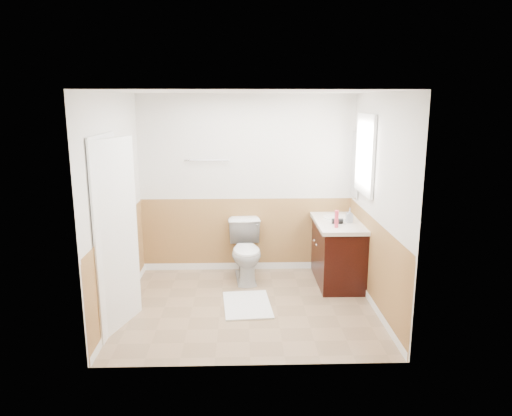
{
  "coord_description": "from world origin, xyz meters",
  "views": [
    {
      "loc": [
        -0.07,
        -5.3,
        2.42
      ],
      "look_at": [
        0.1,
        0.25,
        1.15
      ],
      "focal_mm": 33.45,
      "sensor_mm": 36.0,
      "label": 1
    }
  ],
  "objects_px": {
    "bath_mat": "(247,305)",
    "lotion_bottle": "(337,219)",
    "vanity_cabinet": "(337,253)",
    "toilet": "(246,251)",
    "soap_dispenser": "(349,216)"
  },
  "relations": [
    {
      "from": "lotion_bottle",
      "to": "vanity_cabinet",
      "type": "bearing_deg",
      "value": 73.72
    },
    {
      "from": "toilet",
      "to": "bath_mat",
      "type": "bearing_deg",
      "value": -94.52
    },
    {
      "from": "vanity_cabinet",
      "to": "soap_dispenser",
      "type": "height_order",
      "value": "soap_dispenser"
    },
    {
      "from": "toilet",
      "to": "lotion_bottle",
      "type": "bearing_deg",
      "value": -26.44
    },
    {
      "from": "toilet",
      "to": "soap_dispenser",
      "type": "xyz_separation_m",
      "value": [
        1.35,
        -0.2,
        0.54
      ]
    },
    {
      "from": "bath_mat",
      "to": "lotion_bottle",
      "type": "height_order",
      "value": "lotion_bottle"
    },
    {
      "from": "toilet",
      "to": "lotion_bottle",
      "type": "distance_m",
      "value": 1.34
    },
    {
      "from": "toilet",
      "to": "bath_mat",
      "type": "relative_size",
      "value": 1.0
    },
    {
      "from": "lotion_bottle",
      "to": "soap_dispenser",
      "type": "bearing_deg",
      "value": 49.46
    },
    {
      "from": "bath_mat",
      "to": "lotion_bottle",
      "type": "relative_size",
      "value": 3.64
    },
    {
      "from": "vanity_cabinet",
      "to": "toilet",
      "type": "bearing_deg",
      "value": 174.84
    },
    {
      "from": "soap_dispenser",
      "to": "lotion_bottle",
      "type": "bearing_deg",
      "value": -130.54
    },
    {
      "from": "toilet",
      "to": "lotion_bottle",
      "type": "xyz_separation_m",
      "value": [
        1.13,
        -0.45,
        0.56
      ]
    },
    {
      "from": "bath_mat",
      "to": "soap_dispenser",
      "type": "xyz_separation_m",
      "value": [
        1.35,
        0.67,
        0.93
      ]
    },
    {
      "from": "toilet",
      "to": "soap_dispenser",
      "type": "bearing_deg",
      "value": -12.8
    }
  ]
}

